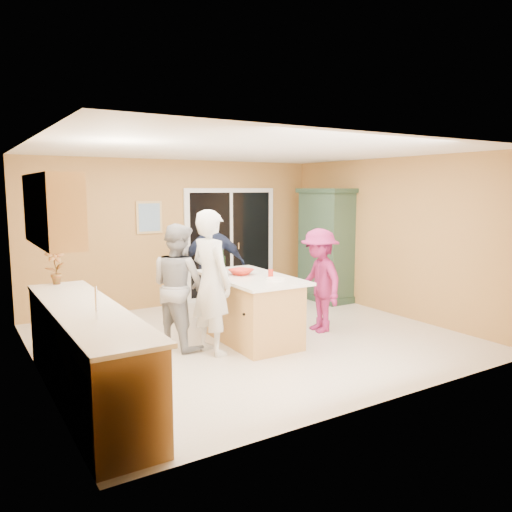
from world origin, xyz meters
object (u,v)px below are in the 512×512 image
green_hutch (326,246)px  woman_white (211,282)px  woman_navy (213,267)px  woman_magenta (319,280)px  kitchen_island (250,310)px  woman_grey (178,286)px

green_hutch → woman_white: green_hutch is taller
woman_navy → woman_white: bearing=80.5°
woman_white → woman_magenta: woman_white is taller
green_hutch → woman_white: bearing=-153.1°
woman_white → woman_magenta: (1.79, 0.05, -0.16)m
green_hutch → woman_magenta: 2.16m
woman_magenta → kitchen_island: bearing=-88.8°
green_hutch → woman_white: size_ratio=1.14×
woman_white → woman_magenta: size_ratio=1.21×
kitchen_island → woman_grey: (-0.95, 0.26, 0.40)m
kitchen_island → woman_grey: 1.06m
woman_white → woman_navy: size_ratio=1.05×
green_hutch → woman_magenta: green_hutch is taller
kitchen_island → woman_navy: bearing=90.7°
woman_white → woman_navy: 1.51m
kitchen_island → woman_white: (-0.69, -0.18, 0.49)m
green_hutch → woman_navy: (-2.53, -0.31, -0.14)m
woman_grey → woman_magenta: 2.09m
woman_grey → woman_magenta: size_ratio=1.09×
kitchen_island → woman_magenta: bearing=-5.4°
kitchen_island → woman_navy: (0.01, 1.15, 0.45)m
woman_white → woman_grey: woman_white is taller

